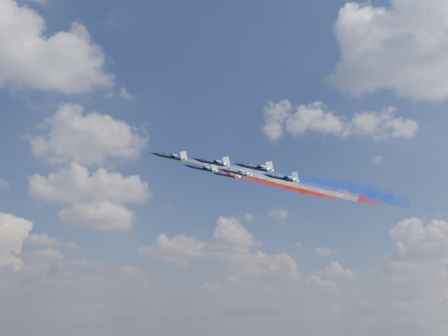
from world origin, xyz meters
name	(u,v)px	position (x,y,z in m)	size (l,w,h in m)	color
jet_lead	(170,157)	(-25.82, -1.12, 158.15)	(10.86, 13.58, 3.62)	black
trail_lead	(243,171)	(0.34, -5.90, 154.74)	(4.53, 41.62, 4.53)	white
jet_inner_left	(212,162)	(-15.04, -13.76, 153.80)	(10.86, 13.58, 3.62)	black
trail_inner_left	(288,177)	(11.12, -18.53, 150.39)	(4.53, 41.62, 4.53)	blue
jet_inner_right	(202,168)	(-11.43, 4.68, 157.20)	(10.86, 13.58, 3.62)	black
trail_inner_right	(270,182)	(14.73, -0.09, 153.80)	(4.53, 41.62, 4.53)	red
jet_outer_left	(255,167)	(-5.96, -26.89, 149.57)	(10.86, 13.58, 3.62)	black
trail_outer_left	(333,183)	(20.19, -31.66, 146.16)	(4.53, 41.62, 4.53)	blue
jet_center_third	(236,172)	(-2.21, -5.30, 154.15)	(10.86, 13.58, 3.62)	black
trail_center_third	(305,186)	(23.94, -10.08, 150.74)	(4.53, 41.62, 4.53)	white
jet_outer_right	(226,175)	(2.33, 13.42, 158.61)	(10.86, 13.58, 3.62)	black
trail_outer_right	(289,187)	(28.49, 8.64, 155.21)	(4.53, 41.62, 4.53)	red
jet_rear_left	(282,178)	(7.61, -20.39, 149.35)	(10.86, 13.58, 3.62)	black
trail_rear_left	(354,192)	(33.77, -25.16, 145.94)	(4.53, 41.62, 4.53)	blue
jet_rear_right	(264,178)	(12.16, 0.10, 154.81)	(10.86, 13.58, 3.62)	black
trail_rear_right	(328,191)	(38.31, -4.67, 151.40)	(4.53, 41.62, 4.53)	red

